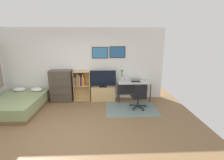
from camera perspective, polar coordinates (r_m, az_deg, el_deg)
ground_plane at (r=4.43m, az=-13.58°, el=-17.29°), size 7.20×7.20×0.00m
wall_back_with_posters at (r=6.25m, az=-10.04°, el=5.49°), size 6.12×0.09×2.70m
area_rug at (r=5.56m, az=6.87°, el=-10.10°), size 1.70×1.20×0.01m
bed at (r=6.20m, az=-30.17°, el=-7.27°), size 1.50×2.01×0.56m
dresser at (r=6.31m, az=-17.44°, el=-2.00°), size 0.79×0.46×1.18m
bookshelf at (r=6.21m, az=-10.94°, el=-1.18°), size 0.62×0.30×1.12m
tv_stand at (r=6.21m, az=-3.10°, el=-4.76°), size 0.90×0.41×0.53m
television at (r=6.02m, az=-3.17°, el=0.43°), size 0.95×0.16×0.63m
desk at (r=6.19m, az=7.59°, el=-1.66°), size 1.21×0.58×0.74m
office_chair at (r=5.45m, az=9.64°, el=-5.58°), size 0.58×0.58×0.86m
laptop at (r=6.13m, az=8.25°, el=0.11°), size 0.38×0.41×0.16m
computer_mouse at (r=6.09m, az=10.93°, el=-0.56°), size 0.06×0.10×0.03m
bamboo_vase at (r=6.14m, az=3.50°, el=1.71°), size 0.09×0.11×0.43m
wine_glass at (r=5.91m, az=5.24°, el=0.36°), size 0.07×0.07×0.18m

